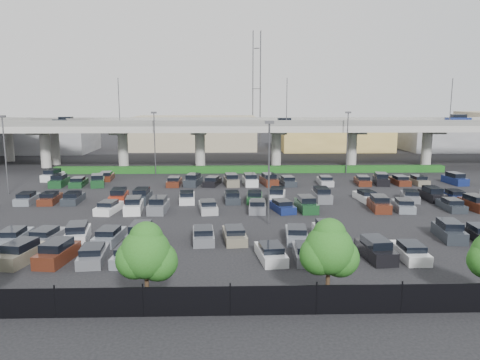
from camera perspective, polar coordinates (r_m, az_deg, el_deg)
name	(u,v)px	position (r m, az deg, el deg)	size (l,w,h in m)	color
ground	(262,206)	(54.96, 2.73, -3.17)	(280.00, 280.00, 0.00)	black
overpass	(248,129)	(85.65, 1.01, 6.26)	(150.00, 13.00, 15.80)	gray
hedge	(251,169)	(79.37, 1.36, 1.31)	(66.00, 1.60, 1.10)	#134113
fence	(298,300)	(28.17, 7.12, -14.32)	(70.00, 0.10, 2.00)	black
tree_row	(308,249)	(28.70, 8.29, -8.28)	(65.07, 3.66, 5.94)	#332316
parked_cars	(262,206)	(51.99, 2.72, -3.21)	(62.97, 41.64, 1.67)	maroon
light_poles	(227,151)	(55.71, -1.62, 3.53)	(66.90, 48.38, 10.30)	#45454A
distant_buildings	(293,134)	(116.69, 6.51, 5.58)	(138.00, 24.00, 9.00)	slate
comm_tower	(257,86)	(127.67, 2.03, 11.34)	(2.40, 2.40, 30.00)	#45454A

